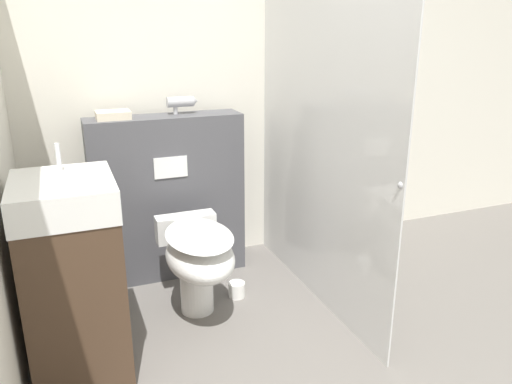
% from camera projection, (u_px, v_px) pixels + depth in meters
% --- Properties ---
extents(wall_back, '(8.00, 0.06, 2.50)m').
position_uv_depth(wall_back, '(212.00, 92.00, 3.61)').
color(wall_back, silver).
rests_on(wall_back, ground_plane).
extents(partition_panel, '(1.03, 0.27, 1.14)m').
position_uv_depth(partition_panel, '(169.00, 197.00, 3.47)').
color(partition_panel, '#4C4C51').
rests_on(partition_panel, ground_plane).
extents(shower_glass, '(0.04, 1.69, 2.07)m').
position_uv_depth(shower_glass, '(318.00, 142.00, 3.04)').
color(shower_glass, silver).
rests_on(shower_glass, ground_plane).
extents(toilet, '(0.39, 0.68, 0.56)m').
position_uv_depth(toilet, '(198.00, 257.00, 2.98)').
color(toilet, white).
rests_on(toilet, ground_plane).
extents(sink_vanity, '(0.46, 0.56, 1.17)m').
position_uv_depth(sink_vanity, '(74.00, 279.00, 2.46)').
color(sink_vanity, '#473323').
rests_on(sink_vanity, ground_plane).
extents(hair_drier, '(0.21, 0.07, 0.12)m').
position_uv_depth(hair_drier, '(182.00, 102.00, 3.34)').
color(hair_drier, '#B7B7BC').
rests_on(hair_drier, partition_panel).
extents(folded_towel, '(0.21, 0.17, 0.05)m').
position_uv_depth(folded_towel, '(113.00, 115.00, 3.17)').
color(folded_towel, beige).
rests_on(folded_towel, partition_panel).
extents(spare_toilet_roll, '(0.11, 0.11, 0.10)m').
position_uv_depth(spare_toilet_roll, '(237.00, 290.00, 3.29)').
color(spare_toilet_roll, white).
rests_on(spare_toilet_roll, ground_plane).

